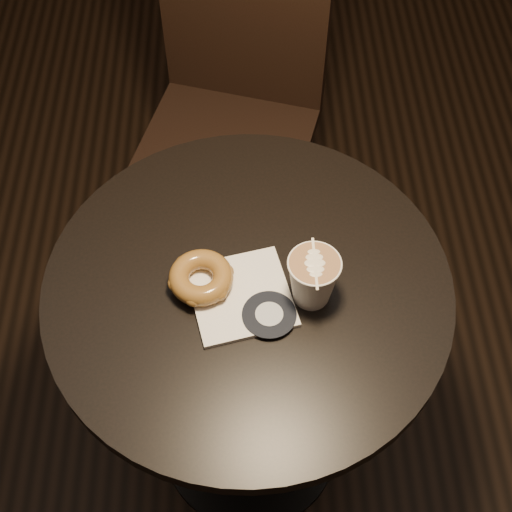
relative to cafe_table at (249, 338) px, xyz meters
name	(u,v)px	position (x,y,z in m)	size (l,w,h in m)	color
cafe_table	(249,338)	(0.00, 0.00, 0.00)	(0.70, 0.70, 0.75)	black
chair	(235,86)	(-0.02, 0.69, 0.03)	(0.51, 0.51, 1.03)	black
pastry_bag	(241,296)	(-0.01, -0.03, 0.20)	(0.16, 0.16, 0.01)	white
doughnut	(201,277)	(-0.08, 0.00, 0.22)	(0.11, 0.11, 0.03)	brown
latte_cup	(313,280)	(0.11, -0.03, 0.25)	(0.09, 0.09, 0.10)	white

